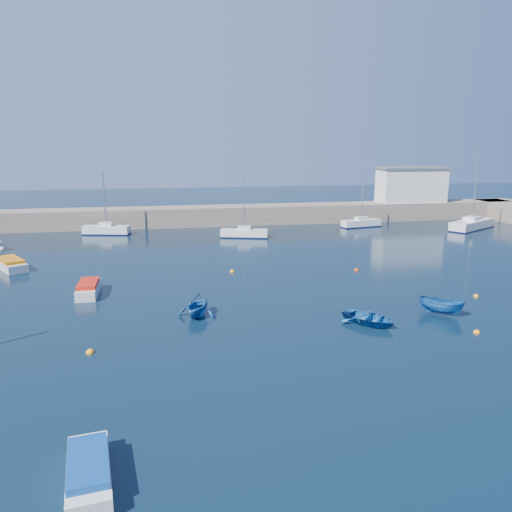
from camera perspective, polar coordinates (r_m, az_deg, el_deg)
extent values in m
plane|color=black|center=(27.81, 5.92, -11.13)|extent=(220.00, 220.00, 0.00)
cube|color=#7B6A5D|center=(71.41, -4.73, 4.63)|extent=(96.00, 4.50, 2.60)
cube|color=silver|center=(79.95, 17.32, 7.70)|extent=(10.00, 4.00, 5.00)
cube|color=silver|center=(66.19, -16.72, 2.85)|extent=(6.01, 2.94, 1.10)
cylinder|color=#B7BABC|center=(65.68, -16.94, 6.19)|extent=(0.17, 0.17, 6.66)
cube|color=silver|center=(61.36, -1.35, 2.60)|extent=(6.01, 3.19, 1.00)
cylinder|color=#B7BABC|center=(60.81, -1.37, 6.15)|extent=(0.15, 0.15, 6.65)
cube|color=silver|center=(70.74, 11.93, 3.67)|extent=(5.85, 2.70, 1.00)
cylinder|color=#B7BABC|center=(70.27, 12.07, 6.69)|extent=(0.15, 0.15, 6.50)
cube|color=silver|center=(73.40, 23.45, 3.30)|extent=(8.43, 6.31, 1.23)
cylinder|color=#B7BABC|center=(72.81, 23.83, 7.53)|extent=(0.17, 0.17, 9.66)
cube|color=silver|center=(40.11, -18.59, -3.68)|extent=(1.45, 4.12, 0.74)
cube|color=red|center=(39.98, -18.64, -2.98)|extent=(1.37, 3.09, 0.27)
cube|color=silver|center=(51.02, -26.26, -0.93)|extent=(3.97, 5.06, 0.73)
cube|color=#CE710B|center=(50.92, -26.31, -0.38)|extent=(3.27, 3.97, 0.27)
cube|color=silver|center=(19.15, -18.57, -22.55)|extent=(1.91, 4.11, 0.68)
cube|color=navy|center=(18.89, -18.67, -21.39)|extent=(1.71, 3.12, 0.25)
imported|color=#16539B|center=(32.74, 12.78, -6.96)|extent=(4.12, 4.37, 0.74)
imported|color=#16539B|center=(33.40, -6.73, -5.57)|extent=(3.58, 3.79, 1.58)
imported|color=#16539B|center=(35.84, 20.42, -5.39)|extent=(2.95, 2.88, 1.16)
sphere|color=orange|center=(29.31, -18.42, -10.46)|extent=(0.47, 0.47, 0.47)
sphere|color=#C03A0E|center=(46.15, 11.40, -1.64)|extent=(0.47, 0.47, 0.47)
sphere|color=orange|center=(41.10, 23.84, -4.26)|extent=(0.39, 0.39, 0.39)
sphere|color=orange|center=(44.82, -2.74, -1.83)|extent=(0.44, 0.44, 0.44)
sphere|color=orange|center=(33.42, 23.90, -8.04)|extent=(0.41, 0.41, 0.41)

